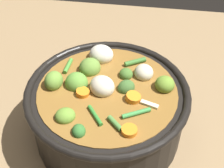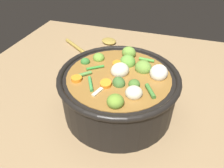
{
  "view_description": "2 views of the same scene",
  "coord_description": "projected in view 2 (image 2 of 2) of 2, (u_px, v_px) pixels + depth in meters",
  "views": [
    {
      "loc": [
        -0.41,
        -0.07,
        0.52
      ],
      "look_at": [
        0.02,
        -0.01,
        0.12
      ],
      "focal_mm": 49.45,
      "sensor_mm": 36.0,
      "label": 1
    },
    {
      "loc": [
        0.12,
        -0.42,
        0.43
      ],
      "look_at": [
        -0.02,
        -0.01,
        0.09
      ],
      "focal_mm": 33.84,
      "sensor_mm": 36.0,
      "label": 2
    }
  ],
  "objects": [
    {
      "name": "cooking_pot",
      "position": [
        119.0,
        91.0,
        0.57
      ],
      "size": [
        0.32,
        0.32,
        0.15
      ],
      "color": "black",
      "rests_on": "ground_plane"
    },
    {
      "name": "wooden_spoon",
      "position": [
        97.0,
        45.0,
        0.91
      ],
      "size": [
        0.23,
        0.24,
        0.02
      ],
      "color": "olive",
      "rests_on": "ground_plane"
    },
    {
      "name": "ground_plane",
      "position": [
        118.0,
        109.0,
        0.61
      ],
      "size": [
        1.1,
        1.1,
        0.0
      ],
      "primitive_type": "plane",
      "color": "#8C704C"
    }
  ]
}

